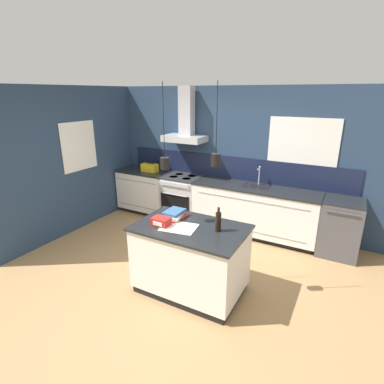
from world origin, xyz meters
name	(u,v)px	position (x,y,z in m)	size (l,w,h in m)	color
ground_plane	(177,271)	(0.00, 0.00, 0.00)	(16.00, 16.00, 0.00)	#A87F51
wall_back	(229,155)	(-0.05, 2.00, 1.35)	(5.60, 2.42, 2.60)	navy
wall_left	(85,158)	(-2.43, 0.70, 1.30)	(0.08, 3.80, 2.60)	navy
counter_run_left	(146,191)	(-1.80, 1.69, 0.46)	(1.14, 0.64, 0.91)	black
counter_run_sink	(254,211)	(0.60, 1.69, 0.46)	(2.23, 0.64, 1.25)	black
oven_range	(183,198)	(-0.88, 1.69, 0.46)	(0.73, 0.66, 0.91)	#B5B5BA
dishwasher	(340,227)	(2.00, 1.69, 0.46)	(0.60, 0.65, 0.91)	#4C4C51
kitchen_island	(190,259)	(0.38, -0.28, 0.46)	(1.38, 0.88, 0.91)	black
bottle_on_island	(218,221)	(0.73, -0.22, 1.04)	(0.07, 0.07, 0.30)	black
book_stack	(174,214)	(0.06, -0.13, 0.96)	(0.28, 0.37, 0.10)	#B2332D
red_supply_box	(161,222)	(0.04, -0.42, 0.96)	(0.22, 0.16, 0.10)	red
paper_pile	(179,227)	(0.27, -0.36, 0.91)	(0.47, 0.39, 0.01)	silver
yellow_toolbox	(150,168)	(-1.67, 1.69, 0.99)	(0.34, 0.18, 0.19)	gold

